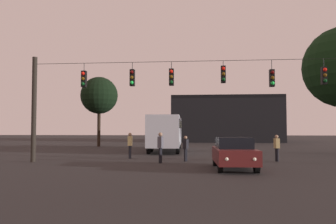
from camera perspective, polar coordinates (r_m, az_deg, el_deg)
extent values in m
plane|color=black|center=(28.60, 4.89, -6.62)|extent=(168.00, 168.00, 0.00)
cylinder|color=black|center=(22.08, -20.85, 0.42)|extent=(0.28, 0.28, 6.17)
cylinder|color=black|center=(20.13, 4.56, 8.20)|extent=(18.97, 0.02, 0.02)
cylinder|color=black|center=(21.20, -13.41, 7.07)|extent=(0.03, 0.03, 0.44)
cube|color=black|center=(21.10, -13.43, 5.20)|extent=(0.26, 0.32, 0.95)
sphere|color=red|center=(20.97, -13.58, 6.08)|extent=(0.20, 0.20, 0.20)
sphere|color=#5B3D0C|center=(20.93, -13.59, 5.27)|extent=(0.20, 0.20, 0.20)
sphere|color=#0C4219|center=(20.89, -13.60, 4.45)|extent=(0.20, 0.20, 0.20)
cylinder|color=black|center=(20.47, -5.78, 7.41)|extent=(0.03, 0.03, 0.41)
cube|color=black|center=(20.36, -5.79, 5.53)|extent=(0.26, 0.32, 0.95)
sphere|color=#510A0A|center=(20.23, -5.88, 6.44)|extent=(0.20, 0.20, 0.20)
sphere|color=#5B3D0C|center=(20.19, -5.89, 5.60)|extent=(0.20, 0.20, 0.20)
sphere|color=#1EE04C|center=(20.15, -5.89, 4.76)|extent=(0.20, 0.20, 0.20)
cylinder|color=black|center=(20.16, 0.56, 7.55)|extent=(0.03, 0.03, 0.41)
cube|color=black|center=(20.05, 0.57, 5.65)|extent=(0.26, 0.32, 0.95)
sphere|color=red|center=(19.92, 0.52, 6.57)|extent=(0.20, 0.20, 0.20)
sphere|color=#5B3D0C|center=(19.87, 0.52, 5.72)|extent=(0.20, 0.20, 0.20)
sphere|color=#0C4219|center=(19.83, 0.52, 4.86)|extent=(0.20, 0.20, 0.20)
cylinder|color=black|center=(20.13, 8.91, 7.77)|extent=(0.03, 0.03, 0.29)
cube|color=black|center=(20.03, 8.92, 6.02)|extent=(0.26, 0.32, 0.95)
sphere|color=red|center=(19.90, 8.95, 6.95)|extent=(0.20, 0.20, 0.20)
sphere|color=#5B3D0C|center=(19.85, 8.96, 6.10)|extent=(0.20, 0.20, 0.20)
sphere|color=#0C4219|center=(19.81, 8.96, 5.24)|extent=(0.20, 0.20, 0.20)
cylinder|color=black|center=(20.44, 16.42, 7.34)|extent=(0.03, 0.03, 0.54)
cube|color=black|center=(20.33, 16.45, 5.27)|extent=(0.26, 0.32, 0.95)
sphere|color=#510A0A|center=(20.20, 16.53, 6.19)|extent=(0.20, 0.20, 0.20)
sphere|color=#5B3D0C|center=(20.15, 16.54, 5.34)|extent=(0.20, 0.20, 0.20)
sphere|color=#1EE04C|center=(20.11, 16.56, 4.50)|extent=(0.20, 0.20, 0.20)
cylinder|color=black|center=(21.15, 23.86, 7.26)|extent=(0.03, 0.03, 0.44)
cube|color=black|center=(21.04, 23.90, 5.40)|extent=(0.26, 0.32, 0.95)
sphere|color=red|center=(20.92, 24.04, 6.28)|extent=(0.20, 0.20, 0.20)
sphere|color=#5B3D0C|center=(20.87, 24.05, 5.46)|extent=(0.20, 0.20, 0.20)
sphere|color=#0C4219|center=(20.83, 24.07, 4.65)|extent=(0.20, 0.20, 0.20)
cube|color=#B7BCC6|center=(31.36, -0.28, -3.10)|extent=(2.98, 11.10, 2.50)
cube|color=black|center=(31.37, -0.28, -1.98)|extent=(2.99, 10.44, 0.70)
cylinder|color=black|center=(35.42, -1.72, -5.09)|extent=(0.32, 1.01, 1.00)
cylinder|color=black|center=(35.31, 1.89, -5.09)|extent=(0.32, 1.01, 1.00)
cylinder|color=black|center=(29.29, -2.71, -5.56)|extent=(0.32, 1.01, 1.00)
cylinder|color=black|center=(29.15, 1.66, -5.58)|extent=(0.32, 1.01, 1.00)
cylinder|color=black|center=(27.32, -3.12, -5.76)|extent=(0.32, 1.01, 1.00)
cylinder|color=black|center=(27.18, 1.56, -5.78)|extent=(0.32, 1.01, 1.00)
cube|color=beige|center=(34.66, 0.03, -2.06)|extent=(2.59, 0.91, 0.56)
cube|color=beige|center=(28.62, -0.60, -1.91)|extent=(2.59, 0.91, 0.56)
cube|color=#511919|center=(17.24, 10.62, -6.91)|extent=(1.96, 4.37, 0.68)
cube|color=black|center=(17.36, 10.54, -4.90)|extent=(1.67, 2.38, 0.52)
cylinder|color=black|center=(16.00, 14.13, -8.42)|extent=(0.24, 0.65, 0.64)
cylinder|color=black|center=(15.78, 8.42, -8.56)|extent=(0.24, 0.65, 0.64)
cylinder|color=black|center=(18.78, 12.48, -7.59)|extent=(0.24, 0.65, 0.64)
cylinder|color=black|center=(18.60, 7.63, -7.68)|extent=(0.24, 0.65, 0.64)
sphere|color=white|center=(15.26, 13.80, -7.42)|extent=(0.18, 0.18, 0.18)
sphere|color=white|center=(15.09, 9.46, -7.52)|extent=(0.18, 0.18, 0.18)
cylinder|color=black|center=(21.10, 2.79, -6.97)|extent=(0.14, 0.14, 0.75)
cylinder|color=black|center=(21.25, 2.96, -6.95)|extent=(0.14, 0.14, 0.75)
cube|color=black|center=(21.14, 2.87, -5.19)|extent=(0.35, 0.42, 0.56)
sphere|color=#8C6B51|center=(21.13, 2.87, -4.16)|extent=(0.20, 0.20, 0.20)
cylinder|color=black|center=(22.02, 17.28, -6.64)|extent=(0.14, 0.14, 0.78)
cylinder|color=black|center=(22.17, 17.11, -6.61)|extent=(0.14, 0.14, 0.78)
cube|color=#997F4C|center=(22.06, 17.17, -4.86)|extent=(0.31, 0.40, 0.58)
sphere|color=#8C6B51|center=(22.05, 17.15, -3.83)|extent=(0.21, 0.21, 0.21)
cylinder|color=black|center=(20.01, -1.31, -7.05)|extent=(0.14, 0.14, 0.85)
cylinder|color=black|center=(20.16, -1.16, -7.02)|extent=(0.14, 0.14, 0.85)
cube|color=#4C4C56|center=(20.04, -1.24, -4.91)|extent=(0.31, 0.40, 0.64)
sphere|color=#8C6B51|center=(20.03, -1.23, -3.66)|extent=(0.23, 0.23, 0.23)
cylinder|color=black|center=(23.23, -6.21, -6.48)|extent=(0.14, 0.14, 0.83)
cylinder|color=black|center=(23.39, -6.13, -6.45)|extent=(0.14, 0.14, 0.83)
cube|color=#997F4C|center=(23.27, -6.16, -4.67)|extent=(0.24, 0.36, 0.62)
sphere|color=#8C6B51|center=(23.26, -6.15, -3.63)|extent=(0.23, 0.23, 0.23)
cube|color=black|center=(57.51, 9.16, -1.50)|extent=(16.22, 13.82, 6.36)
cube|color=black|center=(57.69, 9.14, 1.91)|extent=(16.22, 13.82, 0.50)
cylinder|color=black|center=(39.81, -11.11, -2.45)|extent=(0.35, 0.35, 4.24)
sphere|color=black|center=(39.98, -11.07, 2.66)|extent=(4.12, 4.12, 4.12)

